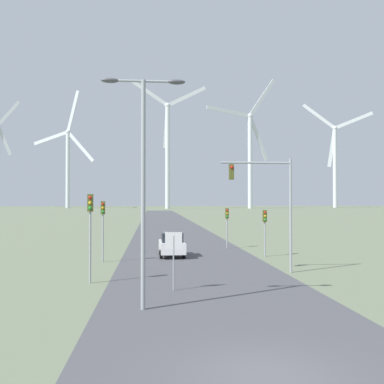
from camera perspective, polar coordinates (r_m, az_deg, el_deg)
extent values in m
plane|color=#667056|center=(11.96, 9.28, -22.03)|extent=(600.00, 600.00, 0.00)
cube|color=#47474C|center=(59.04, -2.37, -5.16)|extent=(10.00, 240.00, 0.01)
cylinder|color=#93999E|center=(17.72, -6.21, -0.28)|extent=(0.18, 0.18, 9.03)
cylinder|color=#93999E|center=(18.33, -6.19, 13.82)|extent=(2.62, 0.10, 0.10)
ellipsoid|color=#4C4C51|center=(18.40, -10.39, 13.77)|extent=(0.70, 0.32, 0.20)
ellipsoid|color=#4C4C51|center=(18.35, -1.98, 13.79)|extent=(0.70, 0.32, 0.20)
cylinder|color=#93999E|center=(21.51, -2.36, -9.01)|extent=(0.07, 0.07, 2.59)
cube|color=white|center=(21.38, -2.35, -6.18)|extent=(0.81, 0.01, 0.81)
cube|color=red|center=(21.39, -2.36, -6.18)|extent=(0.76, 0.02, 0.76)
cylinder|color=#93999E|center=(23.83, -12.80, -5.79)|extent=(0.11, 0.11, 4.59)
cube|color=#4C511E|center=(23.74, -12.79, -1.35)|extent=(0.28, 0.24, 0.90)
sphere|color=red|center=(23.61, -12.83, -0.69)|extent=(0.16, 0.16, 0.16)
sphere|color=gold|center=(23.61, -12.83, -1.35)|extent=(0.16, 0.16, 0.16)
sphere|color=green|center=(23.61, -12.83, -2.00)|extent=(0.16, 0.16, 0.16)
cylinder|color=#93999E|center=(34.50, 9.22, -5.20)|extent=(0.11, 0.11, 3.52)
cube|color=#4C511E|center=(34.43, 9.21, -3.02)|extent=(0.28, 0.24, 0.90)
sphere|color=red|center=(34.29, 9.27, -2.58)|extent=(0.16, 0.16, 0.16)
sphere|color=gold|center=(34.30, 9.27, -3.03)|extent=(0.16, 0.16, 0.16)
sphere|color=green|center=(34.31, 9.27, -3.48)|extent=(0.16, 0.16, 0.16)
cylinder|color=#93999E|center=(31.68, -11.25, -4.96)|extent=(0.11, 0.11, 4.19)
cube|color=#4C511E|center=(31.61, -11.24, -1.98)|extent=(0.28, 0.24, 0.90)
sphere|color=red|center=(31.47, -11.27, -1.49)|extent=(0.16, 0.16, 0.16)
sphere|color=gold|center=(31.47, -11.27, -1.98)|extent=(0.16, 0.16, 0.16)
sphere|color=green|center=(31.48, -11.27, -2.47)|extent=(0.16, 0.16, 0.16)
cylinder|color=#93999E|center=(39.96, 4.47, -4.61)|extent=(0.11, 0.11, 3.54)
cube|color=#4C511E|center=(39.90, 4.47, -2.72)|extent=(0.28, 0.24, 0.90)
sphere|color=red|center=(39.76, 4.50, -2.34)|extent=(0.16, 0.16, 0.16)
sphere|color=gold|center=(39.76, 4.50, -2.73)|extent=(0.16, 0.16, 0.16)
sphere|color=green|center=(39.77, 4.50, -3.12)|extent=(0.16, 0.16, 0.16)
cylinder|color=#93999E|center=(27.19, 12.42, -2.94)|extent=(0.14, 0.14, 6.72)
cylinder|color=#93999E|center=(26.71, 8.11, 3.70)|extent=(4.17, 0.12, 0.12)
cube|color=#4C511E|center=(26.38, 5.02, 2.55)|extent=(0.28, 0.24, 0.90)
sphere|color=red|center=(26.26, 5.07, 3.16)|extent=(0.18, 0.18, 0.18)
cube|color=white|center=(34.31, -2.59, -6.96)|extent=(1.92, 4.15, 0.80)
cube|color=#1E2328|center=(34.09, -2.58, -5.73)|extent=(1.62, 2.15, 0.70)
cylinder|color=black|center=(35.59, -4.02, -7.39)|extent=(0.22, 0.66, 0.66)
cylinder|color=black|center=(35.66, -1.34, -7.38)|extent=(0.22, 0.66, 0.66)
cylinder|color=black|center=(33.07, -3.94, -7.88)|extent=(0.22, 0.66, 0.66)
cylinder|color=black|center=(33.14, -1.05, -7.86)|extent=(0.22, 0.66, 0.66)
cube|color=silver|center=(277.55, -22.72, 6.03)|extent=(8.02, 2.08, 16.69)
cube|color=silver|center=(279.67, -22.22, 9.27)|extent=(11.95, 2.87, 14.67)
cylinder|color=silver|center=(248.78, -15.49, 2.73)|extent=(2.20, 2.20, 40.60)
sphere|color=silver|center=(250.90, -15.47, 7.37)|extent=(2.60, 2.60, 2.60)
cube|color=silver|center=(245.31, -13.93, 5.59)|extent=(15.20, 7.36, 16.92)
cube|color=silver|center=(250.98, -14.86, 9.94)|extent=(7.19, 3.67, 21.50)
cube|color=silver|center=(257.08, -17.53, 6.54)|extent=(19.84, 9.49, 7.09)
cylinder|color=silver|center=(215.47, -3.12, 4.46)|extent=(2.20, 2.20, 49.48)
sphere|color=silver|center=(219.21, -3.12, 10.91)|extent=(2.60, 2.60, 2.60)
cube|color=silver|center=(221.38, -0.63, 12.05)|extent=(18.51, 1.79, 10.53)
cube|color=silver|center=(219.76, -5.46, 12.43)|extent=(17.56, 1.72, 12.38)
cube|color=silver|center=(217.22, -3.28, 8.19)|extent=(2.95, 0.70, 19.90)
cylinder|color=silver|center=(223.26, 7.38, 3.79)|extent=(2.20, 2.20, 45.72)
sphere|color=silver|center=(226.31, 7.37, 9.56)|extent=(2.60, 2.60, 2.60)
cube|color=silver|center=(231.90, 8.92, 11.78)|extent=(14.42, 5.06, 19.61)
cube|color=silver|center=(220.83, 4.62, 10.16)|extent=(22.07, 7.52, 4.23)
cube|color=silver|center=(227.04, 8.46, 6.70)|extent=(10.57, 3.83, 21.72)
cylinder|color=silver|center=(257.58, 17.69, 2.94)|extent=(2.20, 2.20, 43.48)
sphere|color=silver|center=(259.96, 17.67, 7.73)|extent=(2.60, 2.60, 2.60)
cube|color=silver|center=(262.46, 19.90, 8.56)|extent=(19.54, 5.08, 9.32)
cube|color=silver|center=(259.82, 15.76, 9.25)|extent=(17.04, 4.49, 14.30)
cube|color=silver|center=(258.28, 17.33, 5.34)|extent=(4.79, 1.59, 20.80)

